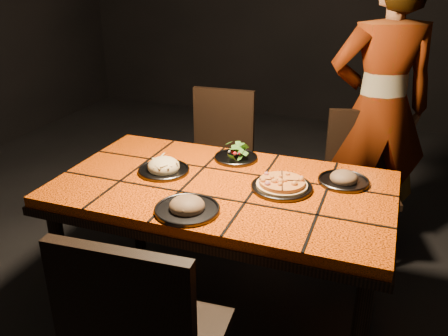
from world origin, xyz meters
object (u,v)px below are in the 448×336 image
(dining_table, at_px, (223,198))
(chair_far_right, at_px, (359,174))
(plate_pizza, at_px, (282,185))
(chair_far_left, at_px, (219,151))
(diner, at_px, (380,109))
(plate_pasta, at_px, (164,168))

(dining_table, distance_m, chair_far_right, 1.07)
(dining_table, bearing_deg, plate_pizza, 8.88)
(chair_far_left, distance_m, diner, 1.07)
(plate_pasta, bearing_deg, chair_far_left, 91.94)
(diner, xyz_separation_m, plate_pasta, (-0.97, -1.03, -0.12))
(diner, height_order, plate_pasta, diner)
(chair_far_left, relative_size, diner, 0.53)
(chair_far_right, xyz_separation_m, plate_pasta, (-0.91, -0.86, 0.26))
(chair_far_left, relative_size, chair_far_right, 1.05)
(dining_table, distance_m, plate_pasta, 0.35)
(plate_pasta, bearing_deg, plate_pizza, 1.83)
(dining_table, relative_size, chair_far_left, 1.71)
(chair_far_right, relative_size, diner, 0.50)
(chair_far_left, xyz_separation_m, plate_pizza, (0.64, -0.84, 0.23))
(dining_table, distance_m, chair_far_left, 0.96)
(diner, bearing_deg, plate_pasta, 25.18)
(diner, bearing_deg, chair_far_left, -11.95)
(plate_pizza, bearing_deg, diner, 70.23)
(chair_far_left, height_order, diner, diner)
(chair_far_left, xyz_separation_m, plate_pasta, (0.03, -0.86, 0.23))
(dining_table, relative_size, plate_pasta, 6.23)
(chair_far_right, bearing_deg, plate_pizza, -125.11)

